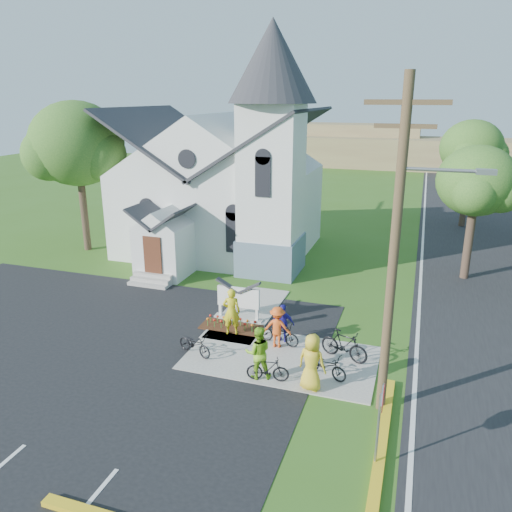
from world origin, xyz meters
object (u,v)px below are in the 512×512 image
(bike_1, at_px, (268,369))
(bike_2, at_px, (279,333))
(stop_sign, at_px, (381,409))
(cyclist_3, at_px, (277,327))
(utility_pole, at_px, (397,243))
(bike_4, at_px, (326,365))
(cyclist_1, at_px, (258,353))
(cyclist_2, at_px, (283,323))
(cyclist_4, at_px, (312,362))
(bike_3, at_px, (344,345))
(cyclist_0, at_px, (231,311))
(church_sign, at_px, (238,298))
(bike_0, at_px, (195,344))

(bike_1, distance_m, bike_2, 2.73)
(stop_sign, distance_m, cyclist_3, 7.04)
(utility_pole, height_order, bike_4, utility_pole)
(utility_pole, distance_m, bike_2, 7.15)
(cyclist_1, relative_size, bike_2, 1.11)
(cyclist_1, distance_m, cyclist_3, 2.36)
(cyclist_2, bearing_deg, cyclist_4, 121.81)
(cyclist_3, distance_m, bike_3, 2.63)
(bike_1, bearing_deg, stop_sign, -137.43)
(cyclist_2, height_order, cyclist_4, cyclist_4)
(cyclist_1, bearing_deg, utility_pole, 152.84)
(bike_1, bearing_deg, bike_2, -2.36)
(cyclist_3, distance_m, bike_4, 2.72)
(cyclist_0, relative_size, cyclist_2, 1.26)
(church_sign, xyz_separation_m, bike_1, (2.70, -4.40, -0.53))
(cyclist_2, xyz_separation_m, bike_2, (-0.08, -0.25, -0.33))
(stop_sign, bearing_deg, bike_1, 142.71)
(stop_sign, bearing_deg, cyclist_2, 125.33)
(stop_sign, xyz_separation_m, bike_2, (-4.31, 5.71, -1.28))
(cyclist_0, bearing_deg, cyclist_3, 150.35)
(cyclist_0, distance_m, bike_2, 2.16)
(cyclist_1, distance_m, cyclist_2, 2.84)
(bike_2, bearing_deg, cyclist_0, 94.97)
(bike_0, height_order, cyclist_2, cyclist_2)
(cyclist_0, height_order, bike_1, cyclist_0)
(utility_pole, bearing_deg, bike_2, 144.63)
(church_sign, xyz_separation_m, cyclist_4, (4.20, -4.40, 0.01))
(utility_pole, relative_size, bike_1, 6.79)
(bike_1, distance_m, bike_4, 2.04)
(cyclist_4, bearing_deg, utility_pole, -174.48)
(bike_0, height_order, cyclist_4, cyclist_4)
(church_sign, bearing_deg, cyclist_4, -46.31)
(church_sign, xyz_separation_m, bike_2, (2.33, -1.69, -0.53))
(cyclist_3, height_order, bike_3, cyclist_3)
(bike_1, xyz_separation_m, cyclist_4, (1.51, 0.00, 0.54))
(stop_sign, relative_size, bike_3, 1.31)
(bike_1, bearing_deg, church_sign, 21.35)
(bike_1, distance_m, cyclist_2, 3.00)
(bike_1, bearing_deg, cyclist_1, 61.46)
(church_sign, xyz_separation_m, cyclist_0, (0.24, -1.46, 0.01))
(utility_pole, distance_m, bike_1, 6.26)
(bike_3, bearing_deg, cyclist_1, 148.54)
(bike_1, bearing_deg, cyclist_3, -1.41)
(stop_sign, relative_size, cyclist_1, 1.31)
(stop_sign, relative_size, cyclist_3, 1.50)
(stop_sign, distance_m, bike_0, 8.19)
(cyclist_2, height_order, cyclist_3, cyclist_3)
(cyclist_0, relative_size, bike_2, 1.15)
(stop_sign, bearing_deg, bike_4, 118.43)
(bike_0, bearing_deg, cyclist_2, -33.86)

